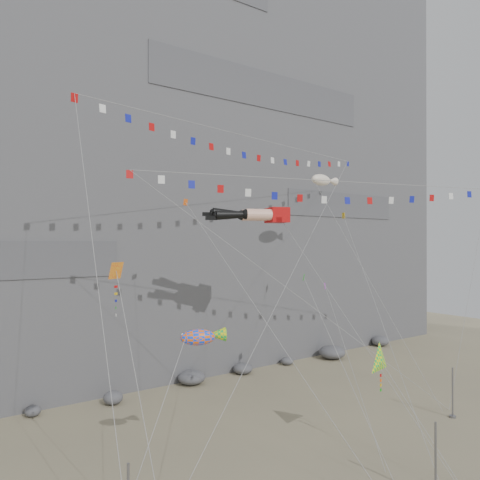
# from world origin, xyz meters

# --- Properties ---
(ground) EXTENTS (120.00, 120.00, 0.00)m
(ground) POSITION_xyz_m (0.00, 0.00, 0.00)
(ground) COLOR gray
(ground) RESTS_ON ground
(cliff) EXTENTS (80.00, 28.00, 50.00)m
(cliff) POSITION_xyz_m (0.00, 32.00, 25.00)
(cliff) COLOR slate
(cliff) RESTS_ON ground
(talus_boulders) EXTENTS (60.00, 3.00, 1.20)m
(talus_boulders) POSITION_xyz_m (0.00, 17.00, 0.60)
(talus_boulders) COLOR #5D5D62
(talus_boulders) RESTS_ON ground
(anchor_pole_center) EXTENTS (0.12, 0.12, 4.02)m
(anchor_pole_center) POSITION_xyz_m (0.48, -7.66, 2.01)
(anchor_pole_center) COLOR slate
(anchor_pole_center) RESTS_ON ground
(anchor_pole_right) EXTENTS (0.12, 0.12, 3.83)m
(anchor_pole_right) POSITION_xyz_m (12.03, -1.97, 1.91)
(anchor_pole_right) COLOR slate
(anchor_pole_right) RESTS_ON ground
(legs_kite) EXTENTS (6.93, 17.45, 21.33)m
(legs_kite) POSITION_xyz_m (0.59, 7.92, 15.57)
(legs_kite) COLOR #BA0B0B
(legs_kite) RESTS_ON ground
(flag_banner_upper) EXTENTS (33.16, 18.51, 32.02)m
(flag_banner_upper) POSITION_xyz_m (2.27, 10.61, 22.45)
(flag_banner_upper) COLOR #BA0B0B
(flag_banner_upper) RESTS_ON ground
(flag_banner_lower) EXTENTS (30.18, 8.48, 20.73)m
(flag_banner_lower) POSITION_xyz_m (4.96, 3.37, 18.10)
(flag_banner_lower) COLOR #BA0B0B
(flag_banner_lower) RESTS_ON ground
(harlequin_kite) EXTENTS (1.81, 7.13, 13.40)m
(harlequin_kite) POSITION_xyz_m (-13.29, 1.46, 11.91)
(harlequin_kite) COLOR red
(harlequin_kite) RESTS_ON ground
(fish_windsock) EXTENTS (8.43, 5.08, 11.16)m
(fish_windsock) POSITION_xyz_m (-8.76, 0.99, 8.08)
(fish_windsock) COLOR #FF600D
(fish_windsock) RESTS_ON ground
(delta_kite) EXTENTS (2.48, 6.02, 8.15)m
(delta_kite) POSITION_xyz_m (2.45, -2.73, 5.88)
(delta_kite) COLOR #F5EB0C
(delta_kite) RESTS_ON ground
(blimp_windsock) EXTENTS (4.04, 12.26, 22.51)m
(blimp_windsock) POSITION_xyz_m (10.56, 10.43, 19.37)
(blimp_windsock) COLOR white
(blimp_windsock) RESTS_ON ground
(small_kite_a) EXTENTS (3.10, 17.14, 23.42)m
(small_kite_a) POSITION_xyz_m (-4.77, 9.02, 15.99)
(small_kite_a) COLOR #F65E14
(small_kite_a) RESTS_ON ground
(small_kite_b) EXTENTS (7.01, 11.58, 15.88)m
(small_kite_b) POSITION_xyz_m (6.94, 6.36, 9.53)
(small_kite_b) COLOR #B021C4
(small_kite_b) RESTS_ON ground
(small_kite_c) EXTENTS (1.36, 8.68, 13.63)m
(small_kite_c) POSITION_xyz_m (0.24, 1.82, 10.74)
(small_kite_c) COLOR #18A119
(small_kite_c) RESTS_ON ground
(small_kite_d) EXTENTS (9.81, 15.79, 23.72)m
(small_kite_d) POSITION_xyz_m (10.36, 7.30, 15.53)
(small_kite_d) COLOR gold
(small_kite_d) RESTS_ON ground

